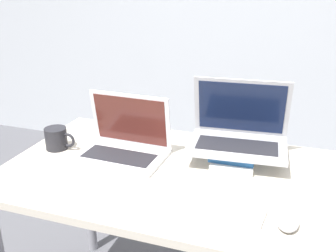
% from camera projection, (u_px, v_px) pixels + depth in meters
% --- Properties ---
extents(desk, '(1.33, 0.78, 0.76)m').
position_uv_depth(desk, '(177.00, 192.00, 1.51)').
color(desk, beige).
rests_on(desk, ground_plane).
extents(laptop_left, '(0.36, 0.25, 0.25)m').
position_uv_depth(laptop_left, '(124.00, 144.00, 1.60)').
color(laptop_left, silver).
rests_on(laptop_left, desk).
extents(book_stack, '(0.18, 0.27, 0.06)m').
position_uv_depth(book_stack, '(235.00, 153.00, 1.56)').
color(book_stack, white).
rests_on(book_stack, desk).
extents(laptop_on_books, '(0.40, 0.29, 0.26)m').
position_uv_depth(laptop_on_books, '(238.00, 133.00, 1.55)').
color(laptop_on_books, '#B2B2B7').
rests_on(laptop_on_books, book_stack).
extents(wireless_keyboard, '(0.30, 0.13, 0.01)m').
position_uv_depth(wireless_keyboard, '(218.00, 208.00, 1.24)').
color(wireless_keyboard, white).
rests_on(wireless_keyboard, desk).
extents(mouse, '(0.07, 0.10, 0.03)m').
position_uv_depth(mouse, '(288.00, 222.00, 1.16)').
color(mouse, '#B2B2B7').
rests_on(mouse, desk).
extents(mug, '(0.14, 0.09, 0.09)m').
position_uv_depth(mug, '(57.00, 138.00, 1.66)').
color(mug, '#232328').
rests_on(mug, desk).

